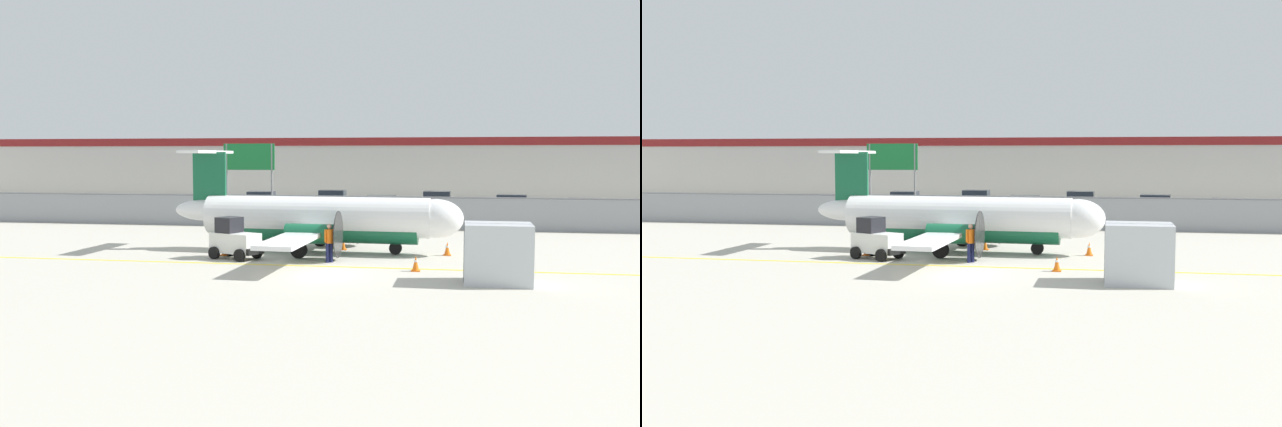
% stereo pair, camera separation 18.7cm
% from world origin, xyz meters
% --- Properties ---
extents(ground_plane, '(140.00, 140.00, 0.01)m').
position_xyz_m(ground_plane, '(0.00, 2.00, 0.00)').
color(ground_plane, '#B7B2A3').
extents(perimeter_fence, '(98.00, 0.10, 2.10)m').
position_xyz_m(perimeter_fence, '(0.00, 18.00, 1.12)').
color(perimeter_fence, gray).
rests_on(perimeter_fence, ground).
extents(parking_lot_strip, '(98.00, 17.00, 0.12)m').
position_xyz_m(parking_lot_strip, '(0.00, 29.50, 0.06)').
color(parking_lot_strip, '#38383A').
rests_on(parking_lot_strip, ground).
extents(background_building, '(91.00, 8.10, 6.50)m').
position_xyz_m(background_building, '(0.00, 47.99, 3.26)').
color(background_building, beige).
rests_on(background_building, ground).
extents(commuter_airplane, '(14.31, 16.05, 4.92)m').
position_xyz_m(commuter_airplane, '(-0.76, 6.34, 1.60)').
color(commuter_airplane, white).
rests_on(commuter_airplane, ground).
extents(baggage_tug, '(2.58, 2.08, 1.88)m').
position_xyz_m(baggage_tug, '(-4.25, 3.50, 0.86)').
color(baggage_tug, silver).
rests_on(baggage_tug, ground).
extents(ground_crew_worker, '(0.48, 0.48, 1.70)m').
position_xyz_m(ground_crew_worker, '(0.17, 3.15, 0.95)').
color(ground_crew_worker, '#191E4C').
rests_on(ground_crew_worker, ground).
extents(cargo_container, '(2.44, 2.05, 2.20)m').
position_xyz_m(cargo_container, '(7.08, -0.82, 1.10)').
color(cargo_container, '#B7BCC1').
rests_on(cargo_container, ground).
extents(traffic_cone_near_left, '(0.36, 0.36, 0.64)m').
position_xyz_m(traffic_cone_near_left, '(0.14, 7.42, 0.31)').
color(traffic_cone_near_left, orange).
rests_on(traffic_cone_near_left, ground).
extents(traffic_cone_near_right, '(0.36, 0.36, 0.64)m').
position_xyz_m(traffic_cone_near_right, '(5.24, 6.31, 0.31)').
color(traffic_cone_near_right, orange).
rests_on(traffic_cone_near_right, ground).
extents(traffic_cone_far_left, '(0.36, 0.36, 0.64)m').
position_xyz_m(traffic_cone_far_left, '(-5.03, 4.43, 0.31)').
color(traffic_cone_far_left, orange).
rests_on(traffic_cone_far_left, ground).
extents(traffic_cone_far_right, '(0.36, 0.36, 0.64)m').
position_xyz_m(traffic_cone_far_right, '(4.01, 1.41, 0.31)').
color(traffic_cone_far_right, orange).
rests_on(traffic_cone_far_right, ground).
extents(parked_car_0, '(4.22, 2.03, 1.58)m').
position_xyz_m(parked_car_0, '(-15.56, 24.62, 0.89)').
color(parked_car_0, gray).
rests_on(parked_car_0, parking_lot_strip).
extents(parked_car_1, '(4.32, 2.26, 1.58)m').
position_xyz_m(parked_car_1, '(-10.34, 30.30, 0.89)').
color(parked_car_1, navy).
rests_on(parked_car_1, parking_lot_strip).
extents(parked_car_2, '(4.25, 2.11, 1.58)m').
position_xyz_m(parked_car_2, '(-4.84, 33.68, 0.89)').
color(parked_car_2, '#19662D').
rests_on(parked_car_2, parking_lot_strip).
extents(parked_car_3, '(4.33, 2.28, 1.58)m').
position_xyz_m(parked_car_3, '(0.40, 25.92, 0.89)').
color(parked_car_3, gray).
rests_on(parked_car_3, parking_lot_strip).
extents(parked_car_4, '(4.31, 2.25, 1.58)m').
position_xyz_m(parked_car_4, '(4.16, 33.27, 0.89)').
color(parked_car_4, '#B28C19').
rests_on(parked_car_4, parking_lot_strip).
extents(parked_car_5, '(4.39, 2.43, 1.58)m').
position_xyz_m(parked_car_5, '(10.12, 29.04, 0.89)').
color(parked_car_5, '#19662D').
rests_on(parked_car_5, parking_lot_strip).
extents(parked_car_6, '(4.38, 2.42, 1.58)m').
position_xyz_m(parked_car_6, '(14.52, 24.84, 0.89)').
color(parked_car_6, silver).
rests_on(parked_car_6, parking_lot_strip).
extents(highway_sign, '(3.60, 0.14, 5.50)m').
position_xyz_m(highway_sign, '(-8.26, 19.92, 4.14)').
color(highway_sign, slate).
rests_on(highway_sign, ground).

